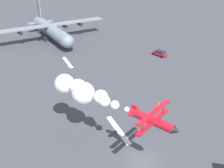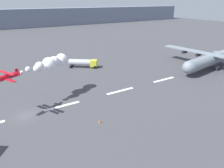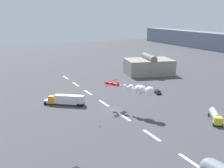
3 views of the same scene
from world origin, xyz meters
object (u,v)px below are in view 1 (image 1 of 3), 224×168
at_px(traffic_cone_far, 159,102).
at_px(followme_car_yellow, 160,53).
at_px(stunt_biplane_red, 84,92).
at_px(cargo_transport_plane, 53,31).

bearing_deg(traffic_cone_far, followme_car_yellow, -34.20).
bearing_deg(followme_car_yellow, stunt_biplane_red, 130.19).
relative_size(stunt_biplane_red, followme_car_yellow, 4.01).
height_order(cargo_transport_plane, stunt_biplane_red, cargo_transport_plane).
relative_size(stunt_biplane_red, traffic_cone_far, 23.87).
bearing_deg(traffic_cone_far, cargo_transport_plane, 11.59).
height_order(cargo_transport_plane, followme_car_yellow, cargo_transport_plane).
height_order(stunt_biplane_red, traffic_cone_far, stunt_biplane_red).
distance_m(stunt_biplane_red, followme_car_yellow, 40.40).
relative_size(cargo_transport_plane, traffic_cone_far, 48.60).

